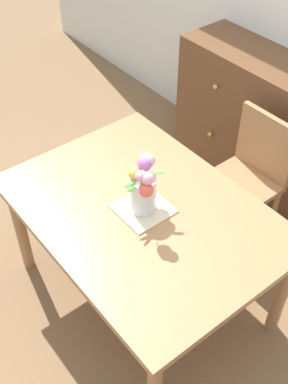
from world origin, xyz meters
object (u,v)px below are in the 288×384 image
object	(u,v)px
dining_table	(143,221)
chair_far	(250,173)
dresser	(265,128)
flower_vase	(144,186)

from	to	relation	value
dining_table	chair_far	xyz separation A→B (m)	(-0.01, 0.86, -0.13)
chair_far	dining_table	bearing A→B (deg)	90.77
dining_table	dresser	world-z (taller)	dresser
dresser	flower_vase	bearing A→B (deg)	-77.57
dining_table	chair_far	world-z (taller)	chair_far
dining_table	chair_far	bearing A→B (deg)	90.77
flower_vase	dresser	bearing A→B (deg)	102.43
flower_vase	dining_table	bearing A→B (deg)	-125.57
chair_far	flower_vase	world-z (taller)	flower_vase
dresser	flower_vase	xyz separation A→B (m)	(0.29, -1.33, 0.41)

